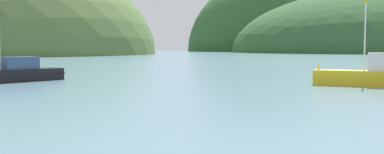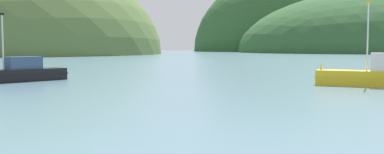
% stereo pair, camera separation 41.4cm
% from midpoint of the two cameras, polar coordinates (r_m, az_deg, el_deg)
% --- Properties ---
extents(hill_far_right, '(108.08, 86.46, 93.21)m').
position_cam_midpoint_polar(hill_far_right, '(271.20, 11.79, 3.31)').
color(hill_far_right, '#2D562D').
rests_on(hill_far_right, ground).
extents(fishing_boat_yellow, '(8.04, 6.07, 7.00)m').
position_cam_midpoint_polar(fishing_boat_yellow, '(38.62, 22.50, 0.16)').
color(fishing_boat_yellow, gold).
rests_on(fishing_boat_yellow, ground).
extents(fishing_boat_black, '(10.02, 8.91, 6.20)m').
position_cam_midpoint_polar(fishing_boat_black, '(42.84, -22.44, 0.38)').
color(fishing_boat_black, black).
rests_on(fishing_boat_black, ground).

